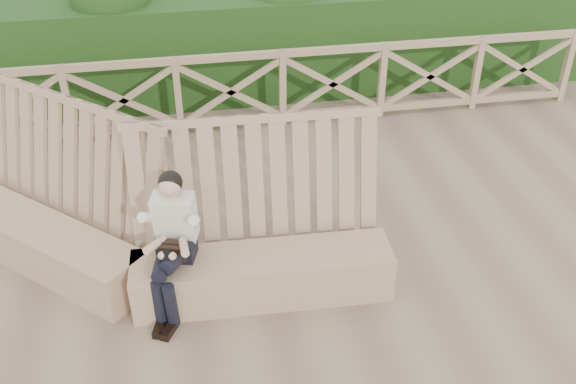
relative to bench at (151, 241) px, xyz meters
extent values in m
plane|color=brown|center=(1.11, -0.54, -0.41)|extent=(60.00, 60.00, 0.00)
cube|color=#88694E|center=(-1.07, 0.37, -0.17)|extent=(2.11, 2.01, 0.49)
cube|color=#88694E|center=(-0.89, 0.57, 0.41)|extent=(2.07, 1.98, 1.60)
cube|color=#88694E|center=(1.02, -0.51, -0.17)|extent=(2.43, 0.60, 0.49)
cube|color=#88694E|center=(1.03, -0.24, 0.41)|extent=(2.43, 0.56, 1.60)
cube|color=black|center=(0.25, -0.38, 0.18)|extent=(0.38, 0.32, 0.20)
cube|color=beige|center=(0.26, -0.34, 0.49)|extent=(0.43, 0.36, 0.48)
sphere|color=tan|center=(0.25, -0.38, 0.84)|extent=(0.24, 0.24, 0.19)
sphere|color=black|center=(0.26, -0.35, 0.86)|extent=(0.26, 0.26, 0.21)
cylinder|color=black|center=(0.12, -0.54, 0.16)|extent=(0.25, 0.44, 0.14)
cylinder|color=black|center=(0.26, -0.57, 0.22)|extent=(0.25, 0.45, 0.15)
cylinder|color=black|center=(0.05, -0.74, -0.17)|extent=(0.14, 0.14, 0.49)
cylinder|color=black|center=(0.15, -0.78, -0.17)|extent=(0.14, 0.14, 0.49)
cube|color=black|center=(0.03, -0.81, -0.37)|extent=(0.14, 0.23, 0.07)
cube|color=black|center=(0.11, -0.86, -0.37)|extent=(0.14, 0.23, 0.07)
cube|color=black|center=(0.22, -0.55, 0.27)|extent=(0.26, 0.19, 0.15)
cube|color=black|center=(0.16, -0.68, 0.33)|extent=(0.08, 0.10, 0.11)
cube|color=#8D6D52|center=(1.11, 2.96, 0.64)|extent=(10.10, 0.07, 0.10)
cube|color=#8D6D52|center=(1.11, 2.96, -0.29)|extent=(10.10, 0.07, 0.10)
cube|color=black|center=(1.11, 4.16, 0.34)|extent=(12.00, 1.20, 1.50)
camera|label=1|loc=(0.40, -5.08, 3.81)|focal=40.00mm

